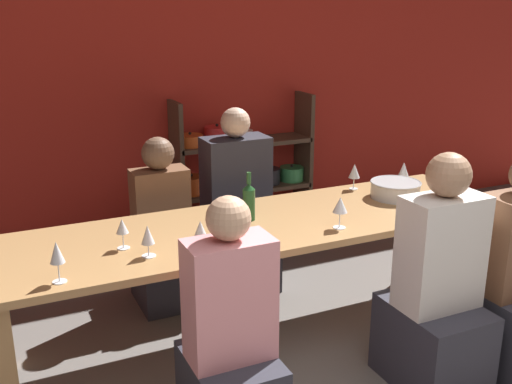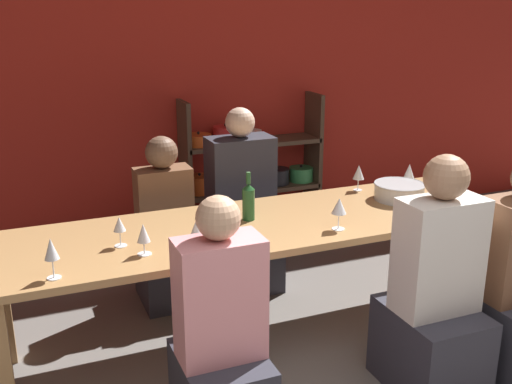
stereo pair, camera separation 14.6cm
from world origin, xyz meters
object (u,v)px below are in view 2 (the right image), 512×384
at_px(mixing_bowl, 399,191).
at_px(wine_glass_red_c, 51,250).
at_px(person_near_c, 434,308).
at_px(person_far_a, 241,223).
at_px(wine_glass_white_a, 409,172).
at_px(wine_glass_empty_a, 462,188).
at_px(person_far_b, 166,242).
at_px(shelf_unit, 250,184).
at_px(person_near_a, 221,356).
at_px(wine_glass_white_b, 339,207).
at_px(dining_table, 263,235).
at_px(wine_glass_empty_b, 143,234).
at_px(wine_glass_red_a, 196,229).
at_px(wine_glass_red_d, 359,173).
at_px(wine_bottle_green, 248,201).
at_px(wine_glass_red_b, 119,225).

distance_m(mixing_bowl, wine_glass_red_c, 2.16).
bearing_deg(person_near_c, wine_glass_red_c, 166.26).
bearing_deg(person_far_a, wine_glass_white_a, 150.55).
distance_m(wine_glass_empty_a, person_far_b, 1.93).
xyz_separation_m(shelf_unit, person_near_a, (-1.10, -2.38, -0.03)).
height_order(wine_glass_white_b, person_far_a, person_far_a).
relative_size(dining_table, person_far_a, 2.33).
bearing_deg(dining_table, wine_glass_empty_b, -164.15).
height_order(wine_glass_red_a, wine_glass_empty_a, wine_glass_empty_a).
bearing_deg(wine_glass_white_a, person_near_a, -150.26).
xyz_separation_m(wine_glass_red_d, person_far_b, (-1.22, 0.41, -0.45)).
distance_m(wine_glass_white_b, person_near_c, 0.71).
bearing_deg(wine_glass_red_d, dining_table, -158.62).
bearing_deg(wine_glass_empty_b, wine_glass_red_c, -165.43).
distance_m(shelf_unit, wine_bottle_green, 1.77).
height_order(person_far_b, person_near_c, person_near_c).
bearing_deg(wine_bottle_green, person_near_a, -119.61).
distance_m(wine_bottle_green, wine_glass_red_a, 0.49).
bearing_deg(shelf_unit, wine_glass_white_b, -97.42).
height_order(wine_glass_red_b, wine_glass_red_c, wine_glass_red_c).
distance_m(wine_bottle_green, wine_glass_empty_a, 1.31).
relative_size(shelf_unit, wine_glass_red_d, 7.02).
distance_m(dining_table, wine_glass_empty_a, 1.25).
bearing_deg(mixing_bowl, wine_bottle_green, 179.33).
bearing_deg(wine_glass_red_a, wine_glass_red_c, -172.07).
xyz_separation_m(wine_glass_empty_a, wine_glass_red_d, (-0.39, 0.55, -0.01)).
xyz_separation_m(wine_glass_empty_a, person_far_b, (-1.61, 0.96, -0.46)).
distance_m(wine_glass_red_d, person_near_c, 1.17).
bearing_deg(wine_glass_red_d, person_far_b, 161.49).
bearing_deg(person_near_a, wine_glass_red_a, 84.10).
relative_size(wine_glass_red_a, wine_glass_red_b, 0.95).
distance_m(person_far_b, person_near_c, 1.81).
bearing_deg(wine_glass_red_a, person_near_c, -26.23).
height_order(dining_table, person_near_c, person_near_c).
bearing_deg(person_near_c, wine_glass_empty_a, 42.22).
bearing_deg(person_far_b, mixing_bowl, 153.52).
distance_m(wine_glass_white_a, wine_glass_red_d, 0.35).
bearing_deg(wine_bottle_green, wine_glass_red_b, -170.92).
height_order(dining_table, wine_glass_empty_b, wine_glass_empty_b).
bearing_deg(wine_glass_red_c, mixing_bowl, 10.01).
relative_size(mixing_bowl, person_far_b, 0.28).
height_order(person_near_a, person_far_b, person_near_a).
xyz_separation_m(wine_bottle_green, person_near_a, (-0.45, -0.79, -0.44)).
height_order(wine_glass_red_b, wine_glass_empty_b, wine_glass_empty_b).
relative_size(shelf_unit, wine_glass_red_a, 8.16).
distance_m(wine_glass_red_a, wine_glass_white_a, 1.68).
bearing_deg(wine_glass_red_a, wine_glass_white_b, -3.11).
relative_size(person_far_a, person_far_b, 1.12).
bearing_deg(wine_bottle_green, mixing_bowl, -0.67).
height_order(mixing_bowl, wine_glass_red_d, wine_glass_red_d).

